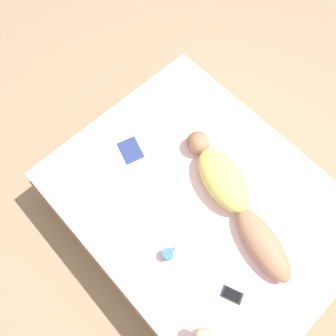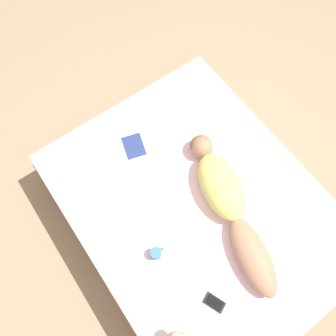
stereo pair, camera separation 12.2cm
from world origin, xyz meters
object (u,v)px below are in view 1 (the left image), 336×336
cell_phone (232,295)px  open_magazine (117,156)px  person (232,194)px  coffee_mug (168,254)px

cell_phone → open_magazine: bearing=63.6°
cell_phone → person: bearing=21.5°
coffee_mug → person: bearing=-1.1°
person → open_magazine: bearing=130.0°
person → coffee_mug: person is taller
person → open_magazine: person is taller
open_magazine → person: bearing=-47.8°
cell_phone → coffee_mug: bearing=82.8°
person → coffee_mug: bearing=-166.6°
open_magazine → coffee_mug: 0.86m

